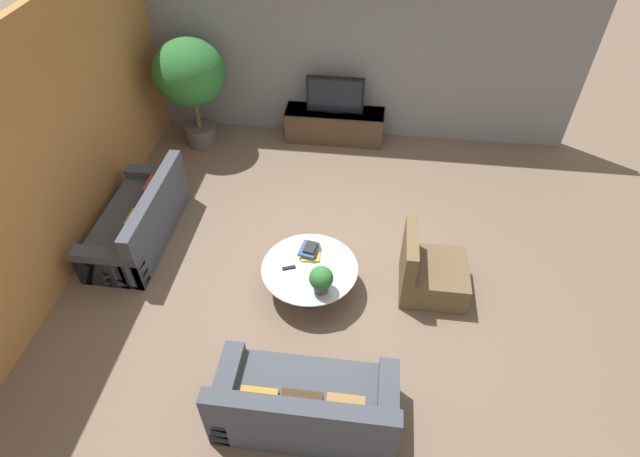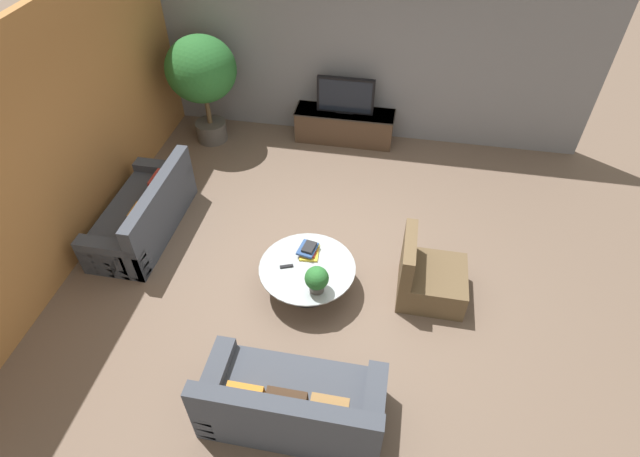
{
  "view_description": "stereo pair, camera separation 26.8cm",
  "coord_description": "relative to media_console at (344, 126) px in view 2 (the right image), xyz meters",
  "views": [
    {
      "loc": [
        0.5,
        -4.42,
        4.87
      ],
      "look_at": [
        -0.06,
        0.08,
        0.55
      ],
      "focal_mm": 28.0,
      "sensor_mm": 36.0,
      "label": 1
    },
    {
      "loc": [
        0.76,
        -4.38,
        4.87
      ],
      "look_at": [
        -0.06,
        0.08,
        0.55
      ],
      "focal_mm": 28.0,
      "sensor_mm": 36.0,
      "label": 2
    }
  ],
  "objects": [
    {
      "name": "ground_plane",
      "position": [
        0.17,
        -2.94,
        -0.28
      ],
      "size": [
        24.0,
        24.0,
        0.0
      ],
      "primitive_type": "plane",
      "color": "brown"
    },
    {
      "name": "back_wall_stone",
      "position": [
        0.17,
        0.32,
        1.22
      ],
      "size": [
        7.4,
        0.12,
        3.0
      ],
      "primitive_type": "cube",
      "color": "slate",
      "rests_on": "ground"
    },
    {
      "name": "side_wall_left",
      "position": [
        -3.09,
        -2.74,
        1.22
      ],
      "size": [
        0.12,
        7.4,
        3.0
      ],
      "primitive_type": "cube",
      "color": "#B2753D",
      "rests_on": "ground"
    },
    {
      "name": "media_console",
      "position": [
        0.0,
        0.0,
        0.0
      ],
      "size": [
        1.67,
        0.5,
        0.55
      ],
      "color": "#473323",
      "rests_on": "ground"
    },
    {
      "name": "television",
      "position": [
        0.0,
        -0.0,
        0.56
      ],
      "size": [
        0.94,
        0.13,
        0.6
      ],
      "color": "black",
      "rests_on": "media_console"
    },
    {
      "name": "coffee_table",
      "position": [
        0.05,
        -3.38,
        -0.01
      ],
      "size": [
        1.17,
        1.17,
        0.38
      ],
      "color": "black",
      "rests_on": "ground"
    },
    {
      "name": "couch_by_wall",
      "position": [
        -2.37,
        -2.75,
        -0.0
      ],
      "size": [
        0.84,
        1.86,
        0.84
      ],
      "rotation": [
        0.0,
        0.0,
        -1.57
      ],
      "color": "#3D424C",
      "rests_on": "ground"
    },
    {
      "name": "couch_near_entry",
      "position": [
        0.24,
        -5.08,
        0.0
      ],
      "size": [
        1.77,
        0.84,
        0.84
      ],
      "rotation": [
        0.0,
        0.0,
        3.14
      ],
      "color": "#3D424C",
      "rests_on": "ground"
    },
    {
      "name": "armchair_wicker",
      "position": [
        1.5,
        -3.19,
        -0.01
      ],
      "size": [
        0.8,
        0.76,
        0.86
      ],
      "rotation": [
        0.0,
        0.0,
        1.57
      ],
      "color": "brown",
      "rests_on": "ground"
    },
    {
      "name": "potted_palm_tall",
      "position": [
        -2.25,
        -0.39,
        0.93
      ],
      "size": [
        1.12,
        1.12,
        1.81
      ],
      "color": "#514C47",
      "rests_on": "ground"
    },
    {
      "name": "potted_plant_tabletop",
      "position": [
        0.22,
        -3.71,
        0.29
      ],
      "size": [
        0.28,
        0.28,
        0.34
      ],
      "color": "#514C47",
      "rests_on": "coffee_table"
    },
    {
      "name": "book_stack",
      "position": [
        0.02,
        -3.15,
        0.15
      ],
      "size": [
        0.27,
        0.32,
        0.12
      ],
      "color": "gold",
      "rests_on": "coffee_table"
    },
    {
      "name": "remote_black",
      "position": [
        -0.2,
        -3.42,
        0.11
      ],
      "size": [
        0.16,
        0.09,
        0.02
      ],
      "primitive_type": "cube",
      "rotation": [
        0.0,
        0.0,
        -1.21
      ],
      "color": "black",
      "rests_on": "coffee_table"
    }
  ]
}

